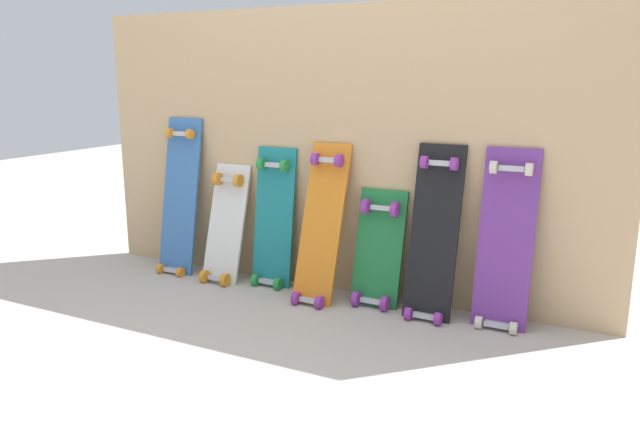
# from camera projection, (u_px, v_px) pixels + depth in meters

# --- Properties ---
(ground_plane) EXTENTS (12.00, 12.00, 0.00)m
(ground_plane) POSITION_uv_depth(u_px,v_px,m) (326.00, 291.00, 3.14)
(ground_plane) COLOR #B2AAA0
(plywood_wall_panel) EXTENTS (2.77, 0.04, 1.41)m
(plywood_wall_panel) POSITION_uv_depth(u_px,v_px,m) (333.00, 153.00, 3.05)
(plywood_wall_panel) COLOR tan
(plywood_wall_panel) RESTS_ON ground
(skateboard_blue) EXTENTS (0.22, 0.23, 0.92)m
(skateboard_blue) POSITION_uv_depth(u_px,v_px,m) (180.00, 202.00, 3.40)
(skateboard_blue) COLOR #386BAD
(skateboard_blue) RESTS_ON ground
(skateboard_white) EXTENTS (0.22, 0.26, 0.68)m
(skateboard_white) POSITION_uv_depth(u_px,v_px,m) (225.00, 229.00, 3.28)
(skateboard_white) COLOR silver
(skateboard_white) RESTS_ON ground
(skateboard_teal) EXTENTS (0.22, 0.17, 0.78)m
(skateboard_teal) POSITION_uv_depth(u_px,v_px,m) (273.00, 223.00, 3.19)
(skateboard_teal) COLOR #197A7F
(skateboard_teal) RESTS_ON ground
(skateboard_orange) EXTENTS (0.21, 0.32, 0.83)m
(skateboard_orange) POSITION_uv_depth(u_px,v_px,m) (321.00, 230.00, 2.98)
(skateboard_orange) COLOR orange
(skateboard_orange) RESTS_ON ground
(skateboard_green) EXTENTS (0.24, 0.21, 0.61)m
(skateboard_green) POSITION_uv_depth(u_px,v_px,m) (378.00, 254.00, 2.93)
(skateboard_green) COLOR #1E7238
(skateboard_green) RESTS_ON ground
(skateboard_black) EXTENTS (0.22, 0.25, 0.85)m
(skateboard_black) POSITION_uv_depth(u_px,v_px,m) (433.00, 240.00, 2.76)
(skateboard_black) COLOR black
(skateboard_black) RESTS_ON ground
(skateboard_purple) EXTENTS (0.24, 0.21, 0.85)m
(skateboard_purple) POSITION_uv_depth(u_px,v_px,m) (505.00, 247.00, 2.65)
(skateboard_purple) COLOR #6B338C
(skateboard_purple) RESTS_ON ground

